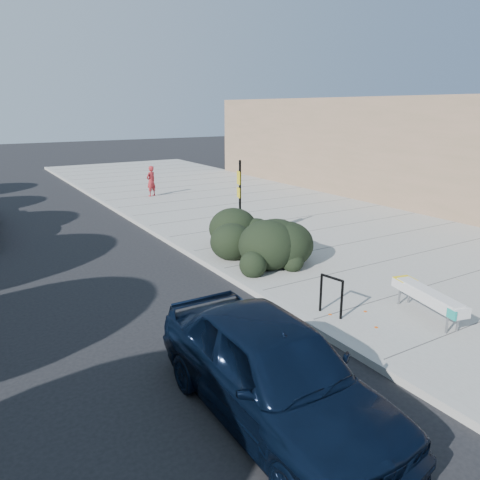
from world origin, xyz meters
The scene contains 9 objects.
ground centered at (0.00, 0.00, 0.00)m, with size 120.00×120.00×0.00m, color black.
sidewalk_near centered at (5.60, 5.00, 0.07)m, with size 11.20×50.00×0.15m, color gray.
curb_near centered at (0.00, 5.00, 0.08)m, with size 0.22×50.00×0.17m, color #9E9E99.
bench centered at (2.34, -3.21, 0.64)m, with size 0.88×2.10×0.62m.
bike_rack centered at (0.60, -2.00, 0.70)m, with size 0.17×0.62×0.92m.
sign_post centered at (2.04, 4.29, 1.73)m, with size 0.14×0.32×2.80m.
hedge centered at (1.50, 2.94, 0.97)m, with size 2.20×4.40×1.65m, color black.
sedan_navy centered at (-2.50, -4.12, 0.83)m, with size 1.96×4.88×1.66m, color black.
pedestrian centered at (2.54, 13.97, 0.94)m, with size 0.58×0.38×1.58m, color maroon.
Camera 1 is at (-6.21, -9.21, 4.67)m, focal length 35.00 mm.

